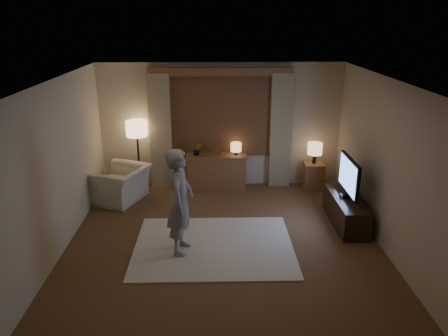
{
  "coord_description": "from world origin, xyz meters",
  "views": [
    {
      "loc": [
        -0.14,
        -6.12,
        3.48
      ],
      "look_at": [
        0.02,
        0.6,
        1.12
      ],
      "focal_mm": 35.0,
      "sensor_mm": 36.0,
      "label": 1
    }
  ],
  "objects_px": {
    "armchair": "(120,185)",
    "person": "(180,202)",
    "side_table": "(313,176)",
    "sideboard": "(217,173)",
    "tv_stand": "(346,211)"
  },
  "relations": [
    {
      "from": "armchair",
      "to": "person",
      "type": "relative_size",
      "value": 0.63
    },
    {
      "from": "side_table",
      "to": "person",
      "type": "distance_m",
      "value": 3.69
    },
    {
      "from": "sideboard",
      "to": "person",
      "type": "relative_size",
      "value": 0.73
    },
    {
      "from": "sideboard",
      "to": "side_table",
      "type": "distance_m",
      "value": 2.03
    },
    {
      "from": "person",
      "to": "side_table",
      "type": "bearing_deg",
      "value": -38.12
    },
    {
      "from": "side_table",
      "to": "tv_stand",
      "type": "relative_size",
      "value": 0.4
    },
    {
      "from": "sideboard",
      "to": "person",
      "type": "height_order",
      "value": "person"
    },
    {
      "from": "tv_stand",
      "to": "sideboard",
      "type": "bearing_deg",
      "value": 142.24
    },
    {
      "from": "side_table",
      "to": "tv_stand",
      "type": "height_order",
      "value": "side_table"
    },
    {
      "from": "sideboard",
      "to": "tv_stand",
      "type": "relative_size",
      "value": 0.86
    },
    {
      "from": "tv_stand",
      "to": "armchair",
      "type": "bearing_deg",
      "value": 164.77
    },
    {
      "from": "person",
      "to": "tv_stand",
      "type": "bearing_deg",
      "value": -65.36
    },
    {
      "from": "side_table",
      "to": "person",
      "type": "height_order",
      "value": "person"
    },
    {
      "from": "sideboard",
      "to": "side_table",
      "type": "relative_size",
      "value": 2.14
    },
    {
      "from": "tv_stand",
      "to": "person",
      "type": "bearing_deg",
      "value": -162.55
    }
  ]
}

